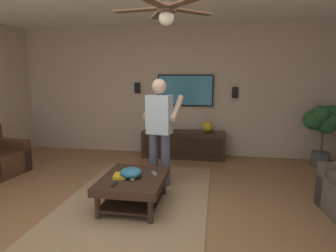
# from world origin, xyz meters

# --- Properties ---
(ground_plane) EXTENTS (7.98, 7.98, 0.00)m
(ground_plane) POSITION_xyz_m (0.00, 0.00, 0.00)
(ground_plane) COLOR olive
(wall_back_tv) EXTENTS (0.10, 6.85, 2.69)m
(wall_back_tv) POSITION_xyz_m (3.21, 0.00, 1.34)
(wall_back_tv) COLOR #BCA893
(wall_back_tv) RESTS_ON ground
(area_rug) EXTENTS (2.90, 1.92, 0.01)m
(area_rug) POSITION_xyz_m (0.72, 0.10, 0.01)
(area_rug) COLOR #9E8460
(area_rug) RESTS_ON ground
(coffee_table) EXTENTS (1.00, 0.80, 0.40)m
(coffee_table) POSITION_xyz_m (0.52, 0.10, 0.30)
(coffee_table) COLOR #332116
(coffee_table) RESTS_ON ground
(media_console) EXTENTS (0.45, 1.70, 0.55)m
(media_console) POSITION_xyz_m (2.87, -0.28, 0.28)
(media_console) COLOR #332116
(media_console) RESTS_ON ground
(tv) EXTENTS (0.05, 1.16, 0.66)m
(tv) POSITION_xyz_m (3.11, -0.28, 1.37)
(tv) COLOR black
(person_standing) EXTENTS (0.60, 0.60, 1.64)m
(person_standing) POSITION_xyz_m (1.30, -0.09, 0.93)
(person_standing) COLOR #4C5166
(person_standing) RESTS_ON ground
(potted_plant_tall) EXTENTS (0.50, 0.66, 1.15)m
(potted_plant_tall) POSITION_xyz_m (2.72, -2.88, 0.80)
(potted_plant_tall) COLOR #4C4C51
(potted_plant_tall) RESTS_ON ground
(bowl) EXTENTS (0.28, 0.28, 0.13)m
(bowl) POSITION_xyz_m (0.49, 0.12, 0.46)
(bowl) COLOR teal
(bowl) RESTS_ON coffee_table
(remote_white) EXTENTS (0.15, 0.04, 0.02)m
(remote_white) POSITION_xyz_m (0.46, 0.08, 0.41)
(remote_white) COLOR white
(remote_white) RESTS_ON coffee_table
(remote_black) EXTENTS (0.15, 0.05, 0.02)m
(remote_black) POSITION_xyz_m (0.20, 0.25, 0.41)
(remote_black) COLOR black
(remote_black) RESTS_ON coffee_table
(remote_grey) EXTENTS (0.15, 0.11, 0.02)m
(remote_grey) POSITION_xyz_m (0.65, -0.14, 0.41)
(remote_grey) COLOR slate
(remote_grey) RESTS_ON coffee_table
(book) EXTENTS (0.25, 0.20, 0.04)m
(book) POSITION_xyz_m (0.47, 0.27, 0.42)
(book) COLOR gold
(book) RESTS_ON coffee_table
(vase_round) EXTENTS (0.22, 0.22, 0.22)m
(vase_round) POSITION_xyz_m (2.90, -0.75, 0.66)
(vase_round) COLOR gold
(vase_round) RESTS_ON media_console
(wall_speaker_left) EXTENTS (0.06, 0.12, 0.22)m
(wall_speaker_left) POSITION_xyz_m (3.13, -1.29, 1.34)
(wall_speaker_left) COLOR black
(wall_speaker_right) EXTENTS (0.06, 0.12, 0.22)m
(wall_speaker_right) POSITION_xyz_m (3.13, 0.76, 1.42)
(wall_speaker_right) COLOR black
(ceiling_fan) EXTENTS (1.17, 1.08, 0.46)m
(ceiling_fan) POSITION_xyz_m (0.23, -0.38, 2.36)
(ceiling_fan) COLOR #4C3828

